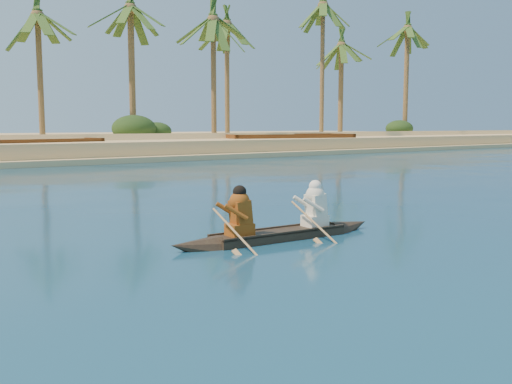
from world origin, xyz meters
TOP-DOWN VIEW (x-y plane):
  - ground at (0.00, 0.00)m, footprint 160.00×160.00m
  - canoe at (4.35, -2.05)m, footprint 5.02×0.97m
  - barge_mid at (6.31, 27.00)m, footprint 11.22×5.32m
  - barge_right at (28.88, 27.00)m, footprint 12.11×6.12m

SIDE VIEW (x-z plane):
  - ground at x=0.00m, z-range 0.00..0.00m
  - canoe at x=4.35m, z-range -0.42..0.95m
  - barge_mid at x=6.31m, z-range -0.27..1.53m
  - barge_right at x=28.88m, z-range -0.29..1.64m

